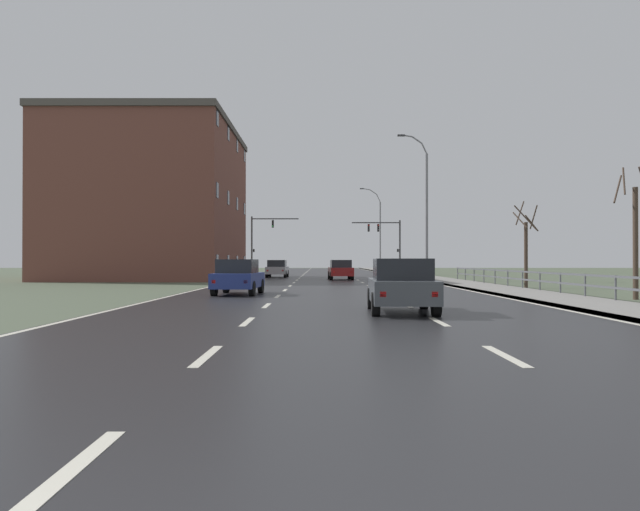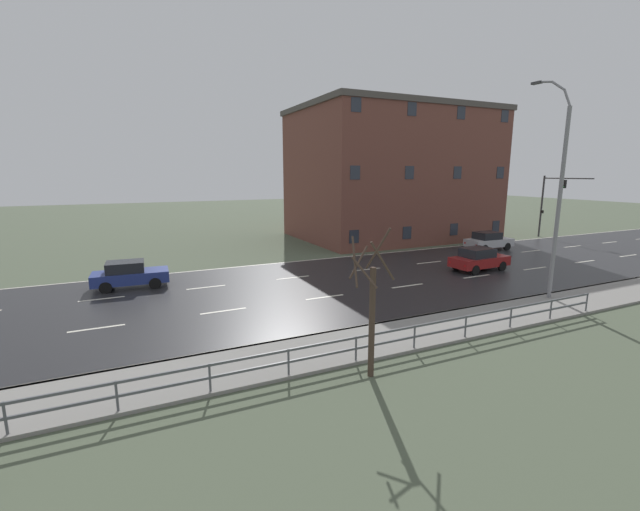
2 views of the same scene
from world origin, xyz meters
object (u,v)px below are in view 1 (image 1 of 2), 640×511
street_lamp_midground (427,208)px  car_near_right (403,285)px  car_distant (279,269)px  traffic_signal_left (262,236)px  brick_building (155,203)px  car_mid_centre (342,270)px  car_far_left (240,277)px  street_lamp_distant (380,231)px  traffic_signal_right (389,237)px

street_lamp_midground → car_near_right: 30.33m
street_lamp_midground → car_distant: size_ratio=2.71×
traffic_signal_left → brick_building: bearing=-118.3°
car_mid_centre → car_distant: same height
traffic_signal_left → brick_building: size_ratio=0.34×
car_far_left → traffic_signal_left: bearing=97.0°
street_lamp_midground → car_distant: street_lamp_midground is taller
street_lamp_distant → street_lamp_midground: bearing=-89.9°
street_lamp_midground → car_distant: (-11.88, 8.33, -4.70)m
car_mid_centre → car_far_left: same height
car_distant → car_near_right: bearing=-79.3°
traffic_signal_left → car_mid_centre: bearing=-65.3°
street_lamp_midground → traffic_signal_left: 24.06m
car_distant → brick_building: bearing=-160.6°
brick_building → car_distant: bearing=18.1°
car_far_left → brick_building: brick_building is taller
street_lamp_midground → car_near_right: bearing=-100.9°
street_lamp_distant → brick_building: size_ratio=0.61×
street_lamp_midground → car_far_left: (-11.64, -19.91, -4.70)m
car_distant → car_far_left: same height
traffic_signal_left → car_far_left: 39.33m
street_lamp_midground → brick_building: bearing=167.2°
street_lamp_midground → car_far_left: street_lamp_midground is taller
car_mid_centre → car_near_right: same height
street_lamp_distant → brick_building: brick_building is taller
street_lamp_distant → car_near_right: 66.41m
traffic_signal_right → street_lamp_midground: bearing=-87.3°
car_far_left → car_near_right: size_ratio=1.01×
traffic_signal_left → car_mid_centre: traffic_signal_left is taller
car_far_left → brick_building: size_ratio=0.22×
traffic_signal_right → car_distant: traffic_signal_right is taller
street_lamp_distant → car_distant: bearing=-112.7°
street_lamp_midground → car_mid_centre: (-6.40, 1.66, -4.70)m
street_lamp_distant → car_near_right: bearing=-94.9°
traffic_signal_right → car_near_right: size_ratio=1.39×
street_lamp_midground → car_mid_centre: street_lamp_midground is taller
car_near_right → car_mid_centre: bearing=93.4°
car_distant → car_far_left: size_ratio=0.99×
traffic_signal_left → brick_building: 16.27m
street_lamp_distant → car_far_left: bearing=-101.6°
traffic_signal_left → car_near_right: (8.78, -48.60, -3.31)m
brick_building → street_lamp_midground: bearing=-12.8°
car_near_right → brick_building: size_ratio=0.22×
traffic_signal_left → car_distant: bearing=-76.6°
car_near_right → street_lamp_midground: bearing=81.1°
traffic_signal_left → car_near_right: 49.50m
street_lamp_midground → traffic_signal_right: 18.32m
street_lamp_distant → car_far_left: size_ratio=2.72×
street_lamp_distant → car_far_left: street_lamp_distant is taller
traffic_signal_right → car_near_right: traffic_signal_right is taller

